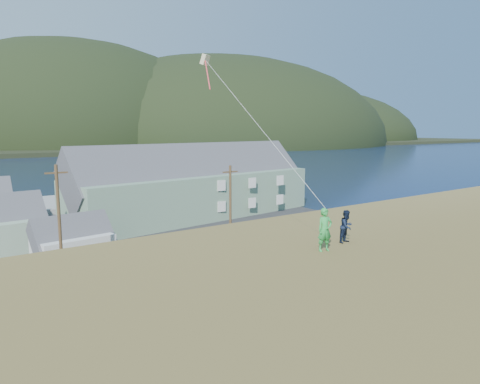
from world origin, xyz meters
The scene contains 10 objects.
ground centered at (0.00, 0.00, 0.00)m, with size 900.00×900.00×0.00m, color #0A1638.
grass_strip centered at (0.00, -2.00, 0.05)m, with size 110.00×8.00×0.10m, color #4C3D19.
waterfront_lot centered at (0.00, 17.00, 0.06)m, with size 72.00×36.00×0.12m, color #28282B.
far_hills centered at (35.59, 279.38, 2.00)m, with size 760.00×265.00×143.00m.
lodge centered at (18.98, 20.59, 4.78)m, with size 36.31×14.06×12.44m.
shed_white centered at (-0.58, 8.54, 2.11)m, with size 7.32×5.28×5.44m.
utility_poles centered at (-3.97, 1.50, 4.68)m, with size 33.12×0.24×9.60m.
kite_flyer_green centered at (3.16, -19.14, 8.11)m, with size 0.66×0.44×1.82m, color green.
kite_flyer_navy centered at (4.96, -18.74, 7.94)m, with size 0.72×0.56×1.48m, color #111B31.
kite_rig centered at (2.26, -11.16, 15.70)m, with size 1.05×4.46×10.87m.
Camera 1 is at (-9.67, -31.41, 12.28)m, focal length 32.00 mm.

